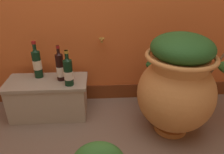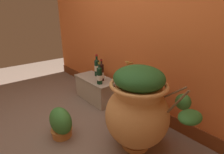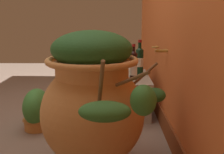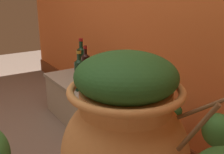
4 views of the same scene
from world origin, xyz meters
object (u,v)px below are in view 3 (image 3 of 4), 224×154
at_px(wine_bottle_left, 123,67).
at_px(wine_bottle_right, 140,60).
at_px(terracotta_urn, 93,101).
at_px(wine_bottle_middle, 133,65).
at_px(potted_shrub, 37,110).

xyz_separation_m(wine_bottle_left, wine_bottle_right, (-0.31, 0.18, 0.02)).
distance_m(terracotta_urn, wine_bottle_left, 0.92).
relative_size(terracotta_urn, wine_bottle_left, 2.70).
height_order(wine_bottle_middle, potted_shrub, wine_bottle_middle).
height_order(terracotta_urn, wine_bottle_left, terracotta_urn).
distance_m(wine_bottle_middle, potted_shrub, 0.95).
bearing_deg(potted_shrub, terracotta_urn, 39.29).
xyz_separation_m(terracotta_urn, wine_bottle_left, (-0.89, 0.20, 0.05)).
height_order(terracotta_urn, wine_bottle_middle, terracotta_urn).
bearing_deg(wine_bottle_right, potted_shrub, -58.65).
xyz_separation_m(wine_bottle_right, potted_shrub, (0.55, -0.91, -0.34)).
height_order(wine_bottle_left, potted_shrub, wine_bottle_left).
height_order(wine_bottle_left, wine_bottle_middle, wine_bottle_middle).
relative_size(terracotta_urn, wine_bottle_right, 2.48).
bearing_deg(wine_bottle_middle, wine_bottle_left, -49.90).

